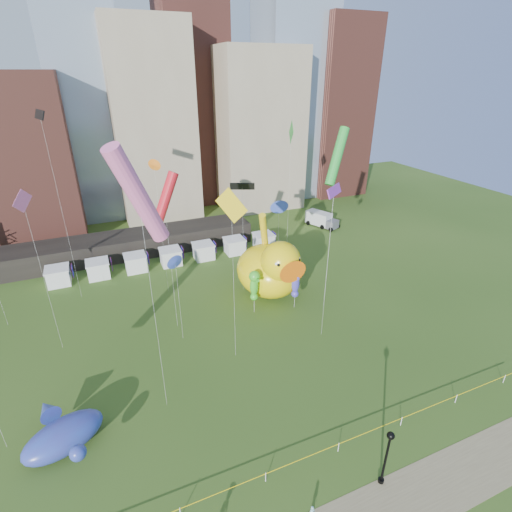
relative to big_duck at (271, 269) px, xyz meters
name	(u,v)px	position (x,y,z in m)	size (l,w,h in m)	color
ground	(266,481)	(-10.85, -22.37, -3.74)	(160.00, 160.00, 0.00)	#2C4B17
skyline	(137,98)	(-8.60, 38.69, 17.70)	(101.00, 23.00, 68.00)	brown
pavilion	(130,244)	(-14.85, 19.63, -2.14)	(38.00, 6.00, 3.20)	black
vendor_tents	(171,257)	(-9.83, 13.63, -2.63)	(33.24, 2.80, 2.40)	white
caution_tape	(266,475)	(-10.85, -22.37, -3.06)	(50.00, 0.06, 0.90)	white
big_duck	(271,269)	(0.00, 0.00, 0.00)	(8.43, 10.88, 8.14)	yellow
small_duck	(270,277)	(0.65, 1.75, -2.13)	(4.03, 4.87, 3.50)	white
seahorse_green	(254,283)	(-3.44, -2.86, 0.21)	(1.35, 1.67, 5.54)	silver
seahorse_purple	(296,281)	(1.43, -3.83, -0.06)	(1.59, 1.80, 5.23)	silver
whale_inflatable	(63,434)	(-23.75, -13.71, -2.53)	(6.72, 7.44, 2.63)	#36338C
lamppost	(387,452)	(-3.47, -25.57, -0.67)	(0.52, 0.52, 5.01)	black
box_truck	(321,219)	(18.70, 18.21, -2.42)	(4.39, 6.39, 2.56)	silver
toddler	(312,511)	(-9.03, -25.57, -3.34)	(0.26, 0.19, 0.76)	silver
kite_0	(164,202)	(-12.44, -1.89, 10.72)	(3.58, 1.71, 17.39)	silver
kite_1	(138,196)	(-15.81, -12.78, 14.78)	(4.21, 3.43, 22.15)	silver
kite_2	(40,116)	(-22.27, 8.98, 17.91)	(1.34, 3.11, 22.29)	silver
kite_3	(291,134)	(7.17, 9.48, 14.39)	(1.00, 3.05, 20.01)	silver
kite_4	(264,230)	(-0.10, 2.05, 4.44)	(2.35, 2.86, 10.65)	silver
kite_5	(279,207)	(3.98, 6.14, 5.62)	(1.79, 0.32, 10.26)	silver
kite_7	(334,192)	(1.56, -9.66, 12.21)	(2.53, 2.00, 16.50)	silver
kite_9	(24,206)	(-24.25, -0.95, 11.57)	(1.46, 1.50, 16.82)	silver
kite_10	(242,187)	(-2.61, 2.65, 9.98)	(2.78, 1.53, 14.23)	silver
kite_11	(337,157)	(4.89, -4.85, 14.24)	(3.42, 2.58, 20.87)	silver
kite_12	(231,208)	(-8.15, -9.15, 11.81)	(2.07, 2.32, 17.32)	silver
kite_13	(175,263)	(-12.39, -4.28, 5.31)	(1.20, 0.78, 9.73)	silver
kite_14	(154,166)	(-11.82, 6.23, 12.45)	(0.89, 1.09, 16.96)	silver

